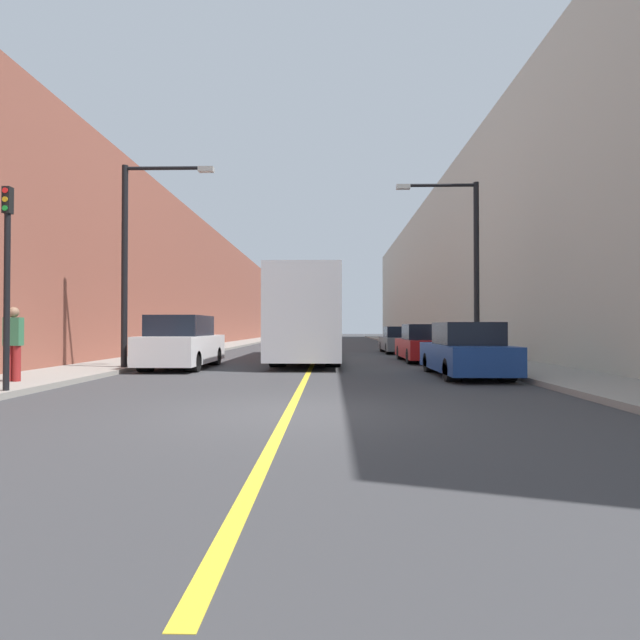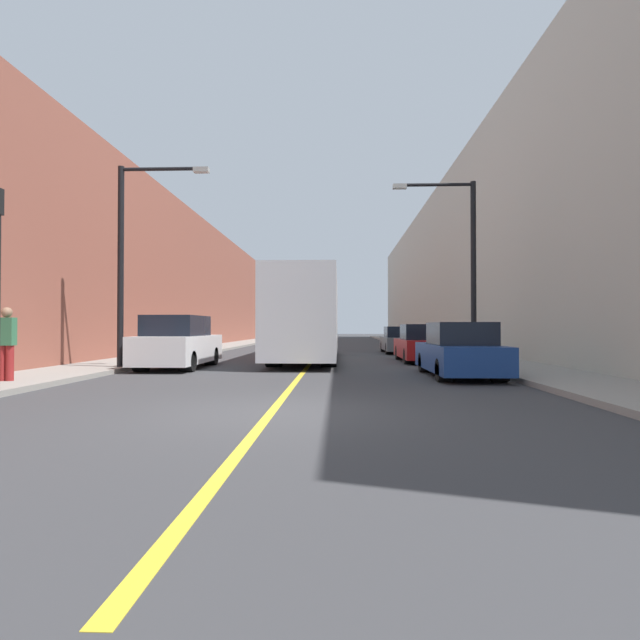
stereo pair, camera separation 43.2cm
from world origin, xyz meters
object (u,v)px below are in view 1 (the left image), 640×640
object	(u,v)px
parked_suv_left	(182,344)
street_lamp_left	(134,248)
bus	(310,317)
car_right_far	(400,341)
pedestrian	(13,343)
car_right_mid	(424,345)
street_lamp_right	(468,257)
car_right_near	(466,352)
traffic_light	(7,279)

from	to	relation	value
parked_suv_left	street_lamp_left	size ratio (longest dim) A/B	0.71
bus	parked_suv_left	bearing A→B (deg)	-132.42
car_right_far	pedestrian	size ratio (longest dim) A/B	2.68
street_lamp_left	bus	bearing A→B (deg)	46.41
car_right_mid	pedestrian	world-z (taller)	pedestrian
car_right_far	street_lamp_right	bearing A→B (deg)	-82.85
car_right_near	car_right_mid	world-z (taller)	car_right_near
car_right_near	car_right_far	world-z (taller)	car_right_near
car_right_near	car_right_mid	bearing A→B (deg)	90.53
car_right_near	traffic_light	xyz separation A→B (m)	(-10.55, -4.49, 1.71)
parked_suv_left	street_lamp_left	xyz separation A→B (m)	(-1.25, -1.12, 3.16)
street_lamp_right	car_right_near	bearing A→B (deg)	-106.31
car_right_mid	car_right_far	xyz separation A→B (m)	(-0.03, 7.06, -0.03)
car_right_near	car_right_mid	size ratio (longest dim) A/B	1.02
car_right_mid	traffic_light	size ratio (longest dim) A/B	1.07
parked_suv_left	car_right_far	distance (m)	13.92
bus	pedestrian	size ratio (longest dim) A/B	6.99
street_lamp_left	car_right_near	bearing A→B (deg)	-8.56
street_lamp_right	traffic_light	bearing A→B (deg)	-144.64
street_lamp_right	parked_suv_left	bearing A→B (deg)	-173.81
street_lamp_left	street_lamp_right	size ratio (longest dim) A/B	1.00
parked_suv_left	street_lamp_right	bearing A→B (deg)	6.19
street_lamp_right	pedestrian	distance (m)	14.53
parked_suv_left	car_right_far	xyz separation A→B (m)	(9.00, 10.61, -0.18)
car_right_mid	street_lamp_right	bearing A→B (deg)	-64.53
pedestrian	car_right_near	bearing A→B (deg)	13.61
traffic_light	pedestrian	distance (m)	2.38
bus	parked_suv_left	world-z (taller)	bus
car_right_far	pedestrian	distance (m)	19.73
parked_suv_left	car_right_near	distance (m)	9.48
bus	car_right_near	distance (m)	8.86
bus	pedestrian	xyz separation A→B (m)	(-6.67, -10.11, -0.84)
bus	street_lamp_left	bearing A→B (deg)	-133.59
car_right_mid	street_lamp_left	bearing A→B (deg)	-155.54
car_right_far	street_lamp_left	size ratio (longest dim) A/B	0.72
parked_suv_left	street_lamp_right	world-z (taller)	street_lamp_right
parked_suv_left	car_right_near	bearing A→B (deg)	-16.43
street_lamp_left	parked_suv_left	bearing A→B (deg)	42.03
car_right_mid	street_lamp_right	distance (m)	4.28
car_right_far	street_lamp_right	size ratio (longest dim) A/B	0.72
street_lamp_left	traffic_light	world-z (taller)	street_lamp_left
car_right_mid	car_right_far	bearing A→B (deg)	90.22
bus	pedestrian	bearing A→B (deg)	-123.41
bus	car_right_mid	bearing A→B (deg)	-12.91
bus	car_right_far	world-z (taller)	bus
parked_suv_left	car_right_mid	distance (m)	9.70
bus	car_right_mid	world-z (taller)	bus
car_right_near	pedestrian	world-z (taller)	pedestrian
pedestrian	street_lamp_right	bearing A→B (deg)	27.51
bus	car_right_near	world-z (taller)	bus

